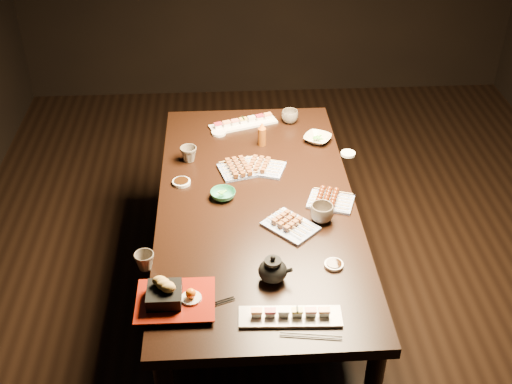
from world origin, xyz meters
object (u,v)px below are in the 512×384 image
yakitori_plate_center (263,165)px  teapot (273,268)px  edamame_bowl_green (223,195)px  tempura_tray (175,294)px  sushi_platter_far (243,121)px  dining_table (257,264)px  condiment_bottle (262,134)px  yakitori_plate_right (291,223)px  teacup_near_left (145,261)px  teacup_far_left (189,154)px  teacup_far_right (290,117)px  sushi_platter_near (290,314)px  yakitori_plate_left (242,166)px  teacup_mid_right (322,213)px  edamame_bowl_cream (317,139)px

yakitori_plate_center → teapot: bearing=-72.2°
edamame_bowl_green → tempura_tray: tempura_tray is taller
sushi_platter_far → tempura_tray: size_ratio=1.26×
dining_table → sushi_platter_far: (-0.03, 0.72, 0.40)m
sushi_platter_far → tempura_tray: 1.39m
condiment_bottle → yakitori_plate_right: bearing=-83.8°
yakitori_plate_center → sushi_platter_far: bearing=118.4°
sushi_platter_far → yakitori_plate_right: bearing=81.4°
teacup_near_left → teacup_far_left: size_ratio=0.96×
yakitori_plate_center → teapot: size_ratio=1.54×
teapot → teacup_far_right: bearing=94.1°
yakitori_plate_center → teacup_far_right: 0.50m
tempura_tray → teacup_near_left: 0.25m
sushi_platter_near → teacup_far_left: 1.17m
sushi_platter_near → yakitori_plate_left: yakitori_plate_left is taller
edamame_bowl_green → yakitori_plate_center: bearing=49.4°
teacup_far_right → condiment_bottle: 0.29m
tempura_tray → teacup_near_left: (-0.13, 0.21, -0.02)m
sushi_platter_near → teacup_near_left: teacup_near_left is taller
sushi_platter_near → teacup_near_left: bearing=153.7°
teacup_far_left → yakitori_plate_right: bearing=-51.6°
tempura_tray → teacup_far_right: 1.49m
sushi_platter_far → teacup_far_left: teacup_far_left is taller
sushi_platter_near → teapot: size_ratio=2.78×
tempura_tray → teacup_near_left: bearing=122.3°
sushi_platter_far → teacup_near_left: (-0.44, -1.15, 0.01)m
yakitori_plate_center → teacup_near_left: teacup_near_left is taller
yakitori_plate_right → teapot: 0.34m
yakitori_plate_right → yakitori_plate_left: bearing=159.0°
dining_table → sushi_platter_far: sushi_platter_far is taller
yakitori_plate_center → teacup_mid_right: teacup_mid_right is taller
yakitori_plate_right → tempura_tray: tempura_tray is taller
yakitori_plate_right → teacup_near_left: teacup_near_left is taller
teacup_near_left → dining_table: bearing=42.1°
teacup_mid_right → condiment_bottle: condiment_bottle is taller
sushi_platter_near → teacup_far_left: (-0.40, 1.10, 0.02)m
yakitori_plate_center → edamame_bowl_green: size_ratio=1.80×
edamame_bowl_green → sushi_platter_far: bearing=79.8°
sushi_platter_near → edamame_bowl_green: bearing=109.4°
yakitori_plate_center → condiment_bottle: condiment_bottle is taller
dining_table → edamame_bowl_green: size_ratio=15.58×
teacup_near_left → edamame_bowl_cream: bearing=49.1°
yakitori_plate_center → edamame_bowl_green: yakitori_plate_center is taller
edamame_bowl_green → teapot: (0.18, -0.56, 0.04)m
edamame_bowl_green → edamame_bowl_cream: 0.70m
yakitori_plate_left → teacup_far_right: (0.28, 0.48, 0.01)m
yakitori_plate_center → yakitori_plate_left: yakitori_plate_left is taller
edamame_bowl_green → edamame_bowl_cream: bearing=43.7°
dining_table → teacup_far_left: (-0.32, 0.37, 0.41)m
teapot → sushi_platter_far: bearing=105.8°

